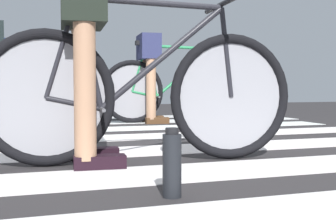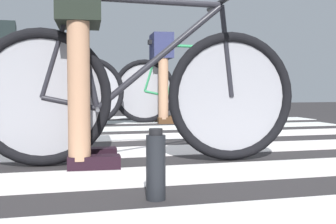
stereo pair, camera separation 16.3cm
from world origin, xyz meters
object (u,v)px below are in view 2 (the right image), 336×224
Objects in this scene: bicycle_3_of_3 at (189,89)px; water_bottle at (156,166)px; cyclist_2_of_3 at (5,60)px; bicycle_2_of_3 at (39,89)px; bicycle_1_of_3 at (139,92)px; cyclist_1_of_3 at (80,40)px; cyclist_3_of_3 at (162,65)px.

water_bottle is at bearing -104.50° from bicycle_3_of_3.
bicycle_2_of_3 is at bearing 0.00° from cyclist_2_of_3.
bicycle_3_of_3 is at bearing 4.39° from bicycle_2_of_3.
cyclist_2_of_3 is 3.93× the size of water_bottle.
bicycle_1_of_3 is 2.47m from cyclist_2_of_3.
water_bottle is at bearing -83.76° from bicycle_2_of_3.
cyclist_1_of_3 reaches higher than water_bottle.
cyclist_2_of_3 reaches higher than bicycle_2_of_3.
bicycle_2_of_3 and bicycle_3_of_3 have the same top height.
bicycle_1_of_3 and bicycle_2_of_3 have the same top height.
cyclist_2_of_3 is (-0.31, -0.02, 0.28)m from bicycle_2_of_3.
bicycle_1_of_3 and bicycle_3_of_3 have the same top height.
water_bottle is (-0.84, -3.31, -0.52)m from cyclist_3_of_3.
cyclist_2_of_3 is at bearing 115.64° from bicycle_1_of_3.
bicycle_1_of_3 is 1.73× the size of cyclist_3_of_3.
water_bottle is at bearing -99.45° from cyclist_3_of_3.
bicycle_2_of_3 is 1.66m from bicycle_3_of_3.
water_bottle is (-1.15, -3.28, -0.26)m from bicycle_3_of_3.
bicycle_3_of_3 reaches higher than water_bottle.
cyclist_2_of_3 is at bearing -180.00° from bicycle_2_of_3.
bicycle_1_of_3 is 1.72× the size of cyclist_1_of_3.
bicycle_3_of_3 is (1.06, 2.51, 0.00)m from bicycle_1_of_3.
bicycle_2_of_3 is 1.73× the size of cyclist_3_of_3.
cyclist_3_of_3 is at bearing 7.14° from bicycle_2_of_3.
cyclist_1_of_3 is at bearing 105.54° from water_bottle.
bicycle_2_of_3 reaches higher than water_bottle.
water_bottle is (0.49, -3.07, -0.26)m from bicycle_2_of_3.
cyclist_2_of_3 is 1.03× the size of cyclist_3_of_3.
cyclist_1_of_3 is 0.58× the size of bicycle_3_of_3.
bicycle_1_of_3 is 2.38m from bicycle_2_of_3.
water_bottle is at bearing -78.15° from cyclist_2_of_3.
cyclist_3_of_3 is at bearing 77.86° from bicycle_1_of_3.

